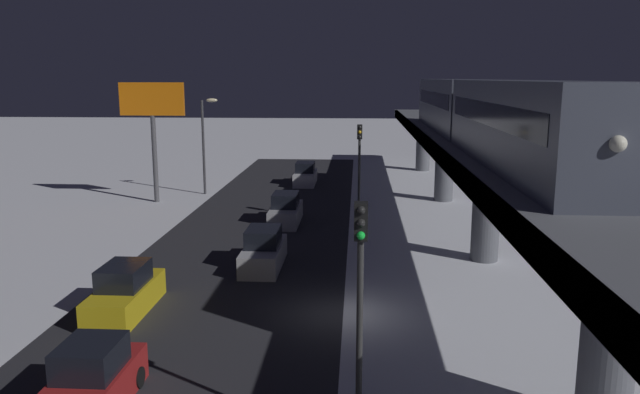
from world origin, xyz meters
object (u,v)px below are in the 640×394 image
sedan_white (305,175)px  commercial_billboard (152,111)px  traffic_light_near (360,293)px  subway_train (479,110)px  sedan_silver (286,211)px  sedan_yellow_2 (125,293)px  sedan_silver_2 (264,251)px  traffic_light_mid (359,160)px  sedan_red (92,382)px

sedan_white → commercial_billboard: bearing=-141.5°
traffic_light_near → commercial_billboard: bearing=-63.7°
subway_train → sedan_silver: bearing=-20.8°
subway_train → commercial_billboard: bearing=-25.9°
sedan_white → traffic_light_near: (-4.70, 39.25, 3.40)m
commercial_billboard → sedan_silver: bearing=149.1°
traffic_light_near → commercial_billboard: size_ratio=0.72×
sedan_yellow_2 → traffic_light_near: traffic_light_near is taller
subway_train → sedan_silver_2: (11.16, 5.12, -6.71)m
sedan_silver_2 → traffic_light_mid: traffic_light_mid is taller
traffic_light_mid → sedan_white: bearing=-72.8°
sedan_silver_2 → traffic_light_near: 16.24m
sedan_silver_2 → traffic_light_mid: 10.64m
sedan_silver_2 → traffic_light_mid: size_ratio=0.73×
sedan_yellow_2 → sedan_silver_2: 7.82m
sedan_silver_2 → commercial_billboard: commercial_billboard is taller
sedan_yellow_2 → sedan_silver_2: (-4.60, -6.32, 0.00)m
subway_train → traffic_light_mid: size_ratio=5.76×
sedan_white → sedan_yellow_2: (4.60, 30.40, 0.00)m
sedan_red → subway_train: bearing=-126.8°
subway_train → sedan_silver_2: bearing=24.7°
sedan_red → sedan_silver: same height
sedan_red → traffic_light_mid: traffic_light_mid is taller
sedan_white → traffic_light_mid: bearing=-72.8°
sedan_red → sedan_white: 37.70m
sedan_yellow_2 → sedan_silver_2: same height
subway_train → sedan_silver: 13.69m
subway_train → traffic_light_mid: subway_train is taller
subway_train → sedan_silver_2: size_ratio=7.91×
sedan_white → sedan_red: bearing=-94.3°
sedan_silver_2 → subway_train: bearing=24.7°
traffic_light_near → commercial_billboard: 34.52m
traffic_light_mid → commercial_billboard: bearing=-23.9°
sedan_silver → sedan_red: bearing=-97.0°
sedan_white → commercial_billboard: size_ratio=0.50×
sedan_silver → traffic_light_near: bearing=-79.2°
commercial_billboard → subway_train: bearing=154.1°
sedan_yellow_2 → sedan_silver: bearing=-106.3°
subway_train → sedan_silver_2: 13.99m
sedan_white → subway_train: bearing=-59.5°
sedan_silver → commercial_billboard: (10.56, -6.32, 6.03)m
subway_train → traffic_light_near: 21.55m
sedan_silver → traffic_light_mid: bearing=-5.5°
sedan_silver_2 → traffic_light_near: traffic_light_near is taller
traffic_light_mid → sedan_silver_2: bearing=62.2°
traffic_light_near → traffic_light_mid: (0.00, -24.08, 0.00)m
sedan_red → traffic_light_mid: bearing=-108.5°
sedan_silver → traffic_light_mid: traffic_light_mid is taller
subway_train → commercial_billboard: subway_train is taller
sedan_silver_2 → sedan_red: bearing=-101.7°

